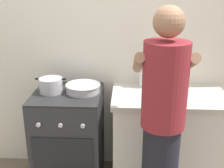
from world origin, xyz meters
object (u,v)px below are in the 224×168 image
pot (51,85)px  mixing_bowl (83,88)px  person (162,130)px  stove_range (69,138)px  utensil_crock (145,76)px  spice_bottle (165,90)px

pot → mixing_bowl: bearing=3.4°
pot → person: 1.09m
stove_range → utensil_crock: (0.69, 0.20, 0.56)m
mixing_bowl → utensil_crock: utensil_crock is taller
spice_bottle → person: person is taller
mixing_bowl → person: 0.87m
pot → utensil_crock: (0.83, 0.19, 0.04)m
stove_range → mixing_bowl: 0.51m
mixing_bowl → stove_range: bearing=-169.4°
pot → mixing_bowl: size_ratio=0.87×
pot → spice_bottle: (1.00, 0.01, -0.03)m
mixing_bowl → spice_bottle: 0.72m
stove_range → utensil_crock: size_ratio=2.72×
stove_range → person: person is taller
pot → spice_bottle: 1.00m
utensil_crock → person: person is taller
spice_bottle → utensil_crock: bearing=133.3°
stove_range → utensil_crock: 0.91m
spice_bottle → stove_range: bearing=-178.9°
spice_bottle → person: 0.60m
stove_range → mixing_bowl: (0.14, 0.03, 0.49)m
utensil_crock → spice_bottle: 0.26m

